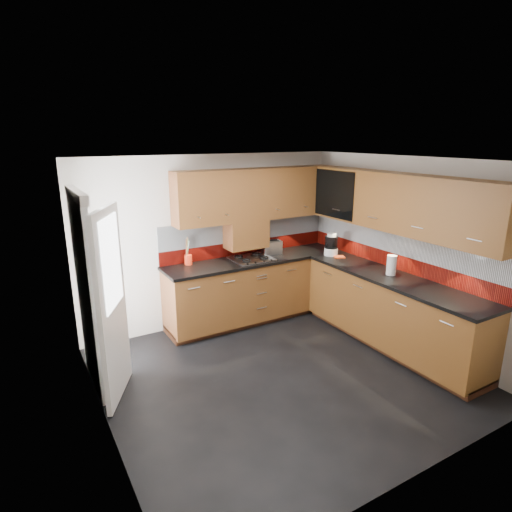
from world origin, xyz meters
TOP-DOWN VIEW (x-y plane):
  - room at (0.00, 0.00)m, footprint 4.00×3.80m
  - base_cabinets at (1.07, 0.72)m, footprint 2.70×3.20m
  - countertop at (1.05, 0.70)m, footprint 2.72×3.22m
  - backsplash at (1.28, 0.93)m, footprint 2.70×3.20m
  - upper_cabinets at (1.23, 0.78)m, footprint 2.50×3.20m
  - extractor_hood at (0.45, 1.64)m, footprint 0.60×0.33m
  - glass_cabinet at (1.71, 1.07)m, footprint 0.32×0.80m
  - back_door at (-1.78, 0.75)m, footprint 0.42×1.19m
  - gas_hob at (0.45, 1.47)m, footprint 0.56×0.49m
  - utensil_pot at (-0.42, 1.70)m, footprint 0.11×0.11m
  - toaster at (0.86, 1.59)m, footprint 0.31×0.22m
  - food_processor at (1.57, 1.08)m, footprint 0.20×0.20m
  - paper_towel at (1.63, -0.02)m, footprint 0.15×0.15m
  - orange_cloth at (1.59, 0.92)m, footprint 0.19×0.18m

SIDE VIEW (x-z plane):
  - base_cabinets at x=1.07m, z-range -0.04..0.91m
  - countertop at x=1.05m, z-range 0.90..0.94m
  - orange_cloth at x=1.59m, z-range 0.94..0.96m
  - gas_hob at x=0.45m, z-range 0.93..0.98m
  - utensil_pot at x=-0.42m, z-range 0.84..1.22m
  - back_door at x=-1.78m, z-range 0.01..2.05m
  - toaster at x=0.86m, z-range 0.94..1.14m
  - paper_towel at x=1.63m, z-range 0.94..1.19m
  - food_processor at x=1.57m, z-range 0.93..1.26m
  - backsplash at x=1.28m, z-range 0.94..1.48m
  - extractor_hood at x=0.45m, z-range 1.08..1.48m
  - room at x=0.00m, z-range 0.18..2.82m
  - upper_cabinets at x=1.23m, z-range 1.48..2.20m
  - glass_cabinet at x=1.71m, z-range 1.54..2.20m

